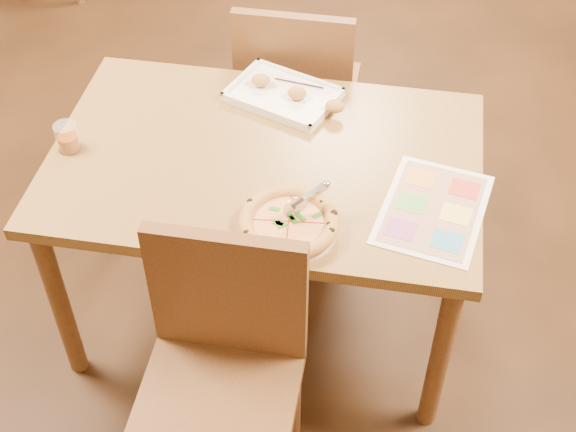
% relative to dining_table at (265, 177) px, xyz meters
% --- Properties ---
extents(dining_table, '(1.30, 0.85, 0.72)m').
position_rel_dining_table_xyz_m(dining_table, '(0.00, 0.00, 0.00)').
color(dining_table, olive).
rests_on(dining_table, ground).
extents(chair_near, '(0.42, 0.42, 0.47)m').
position_rel_dining_table_xyz_m(chair_near, '(0.00, -0.60, -0.07)').
color(chair_near, brown).
rests_on(chair_near, ground).
extents(chair_far, '(0.42, 0.42, 0.47)m').
position_rel_dining_table_xyz_m(chair_far, '(-0.00, 0.60, -0.07)').
color(chair_far, brown).
rests_on(chair_far, ground).
extents(plate, '(0.36, 0.36, 0.01)m').
position_rel_dining_table_xyz_m(plate, '(0.12, -0.29, 0.09)').
color(plate, white).
rests_on(plate, dining_table).
extents(pizza, '(0.28, 0.28, 0.04)m').
position_rel_dining_table_xyz_m(pizza, '(0.12, -0.29, 0.11)').
color(pizza, gold).
rests_on(pizza, plate).
extents(pizza_cutter, '(0.11, 0.10, 0.08)m').
position_rel_dining_table_xyz_m(pizza_cutter, '(0.16, -0.25, 0.17)').
color(pizza_cutter, silver).
rests_on(pizza_cutter, pizza).
extents(appetizer_tray, '(0.41, 0.34, 0.06)m').
position_rel_dining_table_xyz_m(appetizer_tray, '(0.01, 0.29, 0.10)').
color(appetizer_tray, white).
rests_on(appetizer_tray, dining_table).
extents(glass_tumbler, '(0.07, 0.07, 0.09)m').
position_rel_dining_table_xyz_m(glass_tumbler, '(-0.59, -0.06, 0.12)').
color(glass_tumbler, '#8B3B0A').
rests_on(glass_tumbler, dining_table).
extents(menu, '(0.35, 0.43, 0.00)m').
position_rel_dining_table_xyz_m(menu, '(0.51, -0.14, 0.09)').
color(menu, silver).
rests_on(menu, dining_table).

